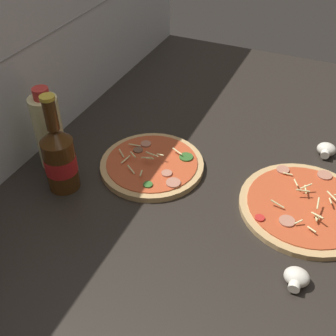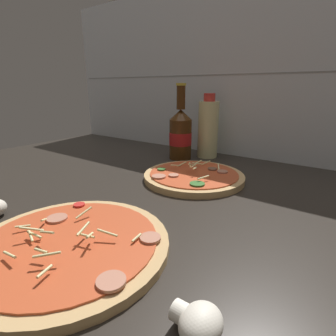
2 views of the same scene
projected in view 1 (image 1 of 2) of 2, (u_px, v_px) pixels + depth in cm
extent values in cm
cube|color=#28231E|center=(206.00, 185.00, 103.72)|extent=(160.00, 90.00, 2.50)
cube|color=silver|center=(32.00, 42.00, 99.74)|extent=(160.00, 1.00, 60.00)
cube|color=gray|center=(34.00, 43.00, 99.57)|extent=(156.80, 0.16, 0.30)
cylinder|color=tan|center=(305.00, 207.00, 95.10)|extent=(29.75, 29.75, 1.35)
cylinder|color=#C14C28|center=(306.00, 204.00, 94.58)|extent=(26.18, 26.18, 0.30)
cylinder|color=red|center=(260.00, 218.00, 90.77)|extent=(2.11, 2.11, 0.40)
cylinder|color=#B7755B|center=(283.00, 170.00, 103.34)|extent=(3.13, 3.13, 0.40)
cylinder|color=#B7755B|center=(325.00, 175.00, 101.74)|extent=(3.50, 3.50, 0.40)
cylinder|color=#B7755B|center=(287.00, 221.00, 90.04)|extent=(3.44, 3.44, 0.40)
cylinder|color=beige|center=(299.00, 222.00, 88.88)|extent=(1.46, 1.62, 0.94)
cylinder|color=beige|center=(306.00, 186.00, 96.31)|extent=(1.97, 2.47, 1.25)
cylinder|color=beige|center=(318.00, 203.00, 91.49)|extent=(3.06, 0.58, 1.09)
cylinder|color=beige|center=(317.00, 215.00, 89.22)|extent=(2.26, 2.81, 1.37)
cylinder|color=beige|center=(332.00, 196.00, 93.91)|extent=(2.47, 2.72, 0.54)
cylinder|color=beige|center=(306.00, 189.00, 95.90)|extent=(2.86, 1.10, 0.37)
cylinder|color=beige|center=(316.00, 217.00, 90.01)|extent=(2.72, 0.98, 0.81)
cylinder|color=beige|center=(277.00, 204.00, 92.88)|extent=(0.60, 3.24, 1.28)
cylinder|color=beige|center=(288.00, 174.00, 101.71)|extent=(0.64, 2.27, 0.41)
cylinder|color=beige|center=(312.00, 229.00, 87.38)|extent=(1.42, 2.05, 0.55)
cylinder|color=beige|center=(303.00, 191.00, 94.94)|extent=(1.43, 3.10, 0.78)
cylinder|color=beige|center=(331.00, 201.00, 92.92)|extent=(1.95, 0.98, 0.55)
cylinder|color=beige|center=(296.00, 183.00, 97.99)|extent=(3.09, 1.56, 1.01)
cylinder|color=beige|center=(319.00, 218.00, 89.83)|extent=(2.32, 1.07, 0.97)
cylinder|color=tan|center=(152.00, 165.00, 106.41)|extent=(26.13, 26.13, 1.58)
cylinder|color=#C14C28|center=(152.00, 162.00, 105.82)|extent=(22.99, 22.99, 0.30)
cylinder|color=#336628|center=(186.00, 157.00, 106.89)|extent=(3.50, 3.50, 0.40)
cylinder|color=#B7755B|center=(167.00, 173.00, 101.95)|extent=(2.59, 2.59, 0.40)
cylinder|color=#B7755B|center=(173.00, 183.00, 99.28)|extent=(3.49, 3.49, 0.40)
cylinder|color=brown|center=(138.00, 150.00, 109.17)|extent=(2.49, 2.49, 0.40)
cylinder|color=#B7755B|center=(146.00, 144.00, 111.23)|extent=(2.78, 2.78, 0.40)
cylinder|color=#336628|center=(148.00, 185.00, 98.77)|extent=(2.22, 2.22, 0.40)
cylinder|color=beige|center=(141.00, 173.00, 100.71)|extent=(2.01, 0.82, 0.49)
cylinder|color=beige|center=(160.00, 155.00, 104.83)|extent=(0.47, 1.83, 0.41)
cylinder|color=beige|center=(135.00, 145.00, 110.18)|extent=(1.91, 2.91, 1.22)
cylinder|color=beige|center=(150.00, 158.00, 103.66)|extent=(1.58, 1.84, 1.03)
cylinder|color=beige|center=(121.00, 153.00, 107.33)|extent=(1.96, 2.46, 1.19)
cylinder|color=beige|center=(177.00, 151.00, 107.24)|extent=(1.60, 3.20, 0.62)
cylinder|color=beige|center=(133.00, 155.00, 105.20)|extent=(1.31, 2.08, 0.94)
cylinder|color=beige|center=(147.00, 158.00, 104.10)|extent=(0.64, 3.26, 1.46)
cylinder|color=beige|center=(152.00, 154.00, 104.43)|extent=(0.50, 3.37, 0.87)
cylinder|color=beige|center=(131.00, 169.00, 102.23)|extent=(1.67, 2.75, 1.26)
cylinder|color=beige|center=(126.00, 159.00, 105.37)|extent=(3.36, 1.12, 0.71)
cylinder|color=#47280F|center=(61.00, 164.00, 97.45)|extent=(7.42, 7.42, 13.16)
cone|color=#47280F|center=(55.00, 135.00, 92.21)|extent=(7.42, 7.42, 3.30)
cylinder|color=#47280F|center=(51.00, 115.00, 88.83)|extent=(2.82, 2.82, 7.34)
cylinder|color=gold|center=(47.00, 98.00, 86.24)|extent=(3.24, 3.24, 0.80)
cylinder|color=red|center=(61.00, 163.00, 97.28)|extent=(7.49, 7.49, 4.21)
cylinder|color=beige|center=(49.00, 132.00, 102.47)|extent=(6.88, 6.88, 18.89)
cylinder|color=red|center=(41.00, 93.00, 95.64)|extent=(3.79, 3.79, 2.58)
cylinder|color=white|center=(325.00, 153.00, 108.64)|extent=(2.20, 2.20, 2.20)
ellipsoid|color=silver|center=(326.00, 149.00, 110.02)|extent=(4.15, 4.88, 3.42)
cylinder|color=white|center=(295.00, 285.00, 77.79)|extent=(2.20, 2.20, 2.20)
ellipsoid|color=silver|center=(297.00, 277.00, 79.17)|extent=(4.16, 4.89, 3.42)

